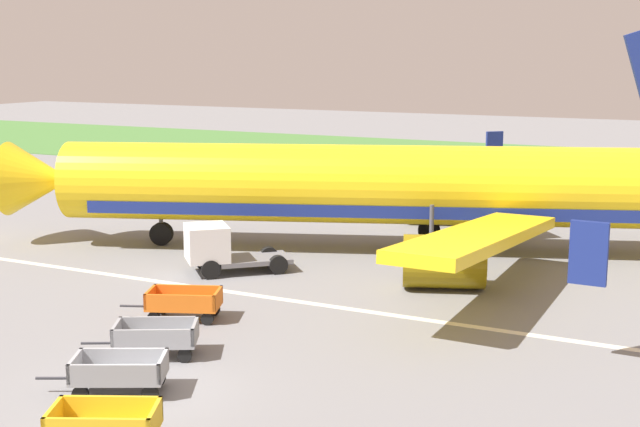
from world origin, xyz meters
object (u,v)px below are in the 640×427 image
at_px(baggage_cart_nearest, 104,426).
at_px(baggage_cart_second_in_row, 119,373).
at_px(airplane, 400,187).
at_px(baggage_cart_third_in_row, 156,338).
at_px(baggage_cart_fourth_in_row, 184,303).
at_px(service_truck_beside_carts, 219,248).

bearing_deg(baggage_cart_nearest, baggage_cart_second_in_row, 123.85).
bearing_deg(airplane, baggage_cart_nearest, -86.04).
height_order(baggage_cart_nearest, baggage_cart_third_in_row, same).
distance_m(baggage_cart_nearest, baggage_cart_second_in_row, 3.47).
bearing_deg(baggage_cart_nearest, baggage_cart_fourth_in_row, 114.99).
xyz_separation_m(airplane, baggage_cart_second_in_row, (-0.36, -19.88, -2.45)).
xyz_separation_m(baggage_cart_nearest, service_truck_beside_carts, (-6.80, 15.27, 0.50)).
bearing_deg(baggage_cart_second_in_row, baggage_cart_fourth_in_row, 110.45).
xyz_separation_m(baggage_cart_second_in_row, baggage_cart_fourth_in_row, (-2.37, 6.35, 0.00)).
bearing_deg(baggage_cart_third_in_row, baggage_cart_second_in_row, -72.01).
height_order(baggage_cart_third_in_row, service_truck_beside_carts, service_truck_beside_carts).
xyz_separation_m(airplane, baggage_cart_fourth_in_row, (-2.73, -13.54, -2.45)).
bearing_deg(baggage_cart_second_in_row, baggage_cart_third_in_row, 107.99).
relative_size(baggage_cart_second_in_row, baggage_cart_fourth_in_row, 0.98).
bearing_deg(baggage_cart_second_in_row, airplane, 88.97).
relative_size(airplane, service_truck_beside_carts, 8.09).
bearing_deg(baggage_cart_fourth_in_row, baggage_cart_second_in_row, -69.55).
xyz_separation_m(airplane, service_truck_beside_carts, (-5.22, -7.50, -1.95)).
distance_m(baggage_cart_fourth_in_row, service_truck_beside_carts, 6.56).
xyz_separation_m(airplane, baggage_cart_nearest, (1.58, -22.77, -2.45)).
height_order(airplane, service_truck_beside_carts, airplane).
bearing_deg(baggage_cart_fourth_in_row, airplane, 78.62).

